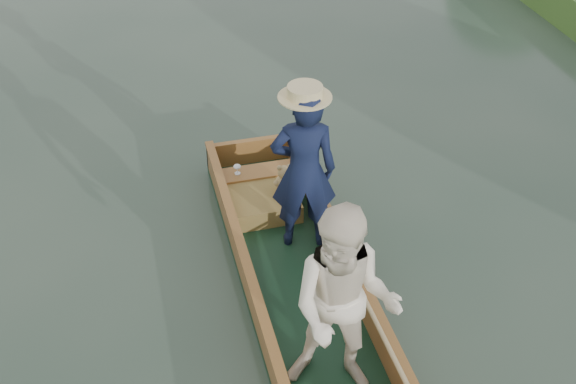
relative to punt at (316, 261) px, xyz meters
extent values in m
plane|color=#283D30|center=(-0.05, 0.21, -0.73)|extent=(120.00, 120.00, 0.00)
cube|color=#13311D|center=(-0.05, 0.21, -0.69)|extent=(1.10, 5.00, 0.08)
cube|color=brown|center=(-0.56, 0.21, -0.49)|extent=(0.08, 5.00, 0.32)
cube|color=brown|center=(0.46, 0.21, -0.49)|extent=(0.08, 5.00, 0.32)
cube|color=brown|center=(-0.05, 2.67, -0.49)|extent=(1.10, 0.08, 0.32)
cube|color=brown|center=(-0.56, 0.21, -0.31)|extent=(0.10, 5.00, 0.04)
cube|color=brown|center=(0.46, 0.21, -0.31)|extent=(0.10, 5.00, 0.04)
cube|color=brown|center=(-0.05, 2.11, -0.43)|extent=(0.94, 0.30, 0.05)
imported|color=#111835|center=(0.17, 1.04, 0.28)|extent=(0.75, 0.57, 1.86)
cylinder|color=beige|center=(0.17, 1.04, 1.17)|extent=(0.52, 0.52, 0.12)
imported|color=white|center=(-0.02, -0.88, 0.30)|extent=(1.13, 1.03, 1.90)
cube|color=#925D2F|center=(-0.17, 1.77, -0.54)|extent=(0.85, 0.90, 0.22)
sphere|color=tan|center=(0.12, 1.67, -0.31)|extent=(0.21, 0.21, 0.21)
sphere|color=tan|center=(0.12, 1.66, -0.16)|extent=(0.16, 0.16, 0.16)
sphere|color=tan|center=(0.07, 1.66, -0.09)|extent=(0.06, 0.06, 0.06)
sphere|color=tan|center=(0.18, 1.66, -0.09)|extent=(0.06, 0.06, 0.06)
sphere|color=tan|center=(0.12, 1.60, -0.17)|extent=(0.06, 0.06, 0.06)
sphere|color=tan|center=(0.03, 1.65, -0.28)|extent=(0.07, 0.07, 0.07)
sphere|color=tan|center=(0.22, 1.65, -0.28)|extent=(0.07, 0.07, 0.07)
sphere|color=tan|center=(0.07, 1.64, -0.40)|extent=(0.08, 0.08, 0.08)
sphere|color=tan|center=(0.18, 1.64, -0.40)|extent=(0.08, 0.08, 0.08)
cylinder|color=silver|center=(-0.33, 2.11, -0.40)|extent=(0.07, 0.07, 0.01)
cylinder|color=silver|center=(-0.33, 2.11, -0.36)|extent=(0.01, 0.01, 0.08)
ellipsoid|color=silver|center=(-0.33, 2.11, -0.30)|extent=(0.09, 0.09, 0.05)
cylinder|color=tan|center=(0.38, 0.18, -0.27)|extent=(0.04, 4.08, 0.19)
camera|label=1|loc=(-1.47, -4.70, 4.50)|focal=45.00mm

